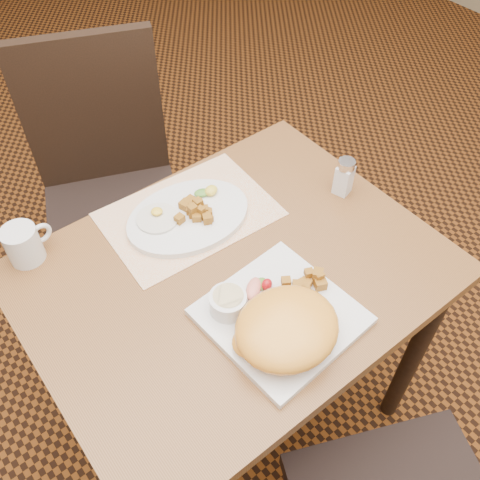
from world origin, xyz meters
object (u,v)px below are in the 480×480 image
Objects in this scene: salt_shaker at (344,176)px; plate_oval at (188,217)px; plate_square at (280,316)px; chair_far at (108,180)px; table at (234,298)px; coffee_mug at (24,244)px.

plate_oval is at bearing 156.58° from salt_shaker.
plate_square is 0.42m from salt_shaker.
chair_far is 9.70× the size of salt_shaker.
chair_far reaches higher than plate_oval.
plate_square is at bearing -91.22° from table.
chair_far is 0.78m from salt_shaker.
plate_oval is at bearing 88.20° from table.
chair_far reaches higher than salt_shaker.
chair_far is 8.80× the size of coffee_mug.
salt_shaker reaches higher than table.
salt_shaker is (0.36, -0.16, 0.04)m from plate_oval.
plate_square is at bearing -54.35° from coffee_mug.
table is 0.67m from chair_far.
plate_square is at bearing 111.72° from chair_far.
chair_far is 3.46× the size of plate_square.
chair_far reaches higher than coffee_mug.
coffee_mug is at bearing 125.65° from plate_square.
plate_square reaches higher than table.
table is 3.21× the size of plate_square.
salt_shaker is (0.37, 0.19, 0.04)m from plate_square.
table is 2.96× the size of plate_oval.
chair_far is 0.53m from plate_oval.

